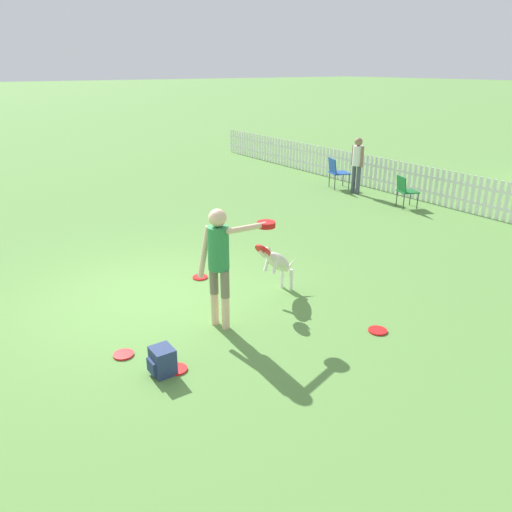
# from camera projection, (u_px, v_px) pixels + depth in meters

# --- Properties ---
(ground_plane) EXTENTS (240.00, 240.00, 0.00)m
(ground_plane) POSITION_uv_depth(u_px,v_px,m) (150.00, 299.00, 7.67)
(ground_plane) COLOR #5B8C42
(handler_person) EXTENTS (0.45, 1.09, 1.67)m
(handler_person) POSITION_uv_depth(u_px,v_px,m) (222.00, 254.00, 6.53)
(handler_person) COLOR beige
(handler_person) RESTS_ON ground_plane
(leaping_dog) EXTENTS (0.47, 0.98, 0.94)m
(leaping_dog) POSITION_uv_depth(u_px,v_px,m) (277.00, 261.00, 7.62)
(leaping_dog) COLOR beige
(leaping_dog) RESTS_ON ground_plane
(frisbee_near_handler) EXTENTS (0.25, 0.25, 0.02)m
(frisbee_near_handler) POSITION_uv_depth(u_px,v_px,m) (378.00, 331.00, 6.72)
(frisbee_near_handler) COLOR red
(frisbee_near_handler) RESTS_ON ground_plane
(frisbee_near_dog) EXTENTS (0.25, 0.25, 0.02)m
(frisbee_near_dog) POSITION_uv_depth(u_px,v_px,m) (177.00, 369.00, 5.87)
(frisbee_near_dog) COLOR red
(frisbee_near_dog) RESTS_ON ground_plane
(frisbee_midfield) EXTENTS (0.25, 0.25, 0.02)m
(frisbee_midfield) POSITION_uv_depth(u_px,v_px,m) (200.00, 277.00, 8.42)
(frisbee_midfield) COLOR red
(frisbee_midfield) RESTS_ON ground_plane
(frisbee_far_scatter) EXTENTS (0.25, 0.25, 0.02)m
(frisbee_far_scatter) POSITION_uv_depth(u_px,v_px,m) (124.00, 355.00, 6.17)
(frisbee_far_scatter) COLOR red
(frisbee_far_scatter) RESTS_ON ground_plane
(backpack_on_grass) EXTENTS (0.28, 0.28, 0.33)m
(backpack_on_grass) POSITION_uv_depth(u_px,v_px,m) (162.00, 361.00, 5.76)
(backpack_on_grass) COLOR navy
(backpack_on_grass) RESTS_ON ground_plane
(picket_fence) EXTENTS (22.41, 0.04, 0.92)m
(picket_fence) POSITION_uv_depth(u_px,v_px,m) (476.00, 195.00, 11.89)
(picket_fence) COLOR white
(picket_fence) RESTS_ON ground_plane
(folding_chair_blue_left) EXTENTS (0.67, 0.68, 0.88)m
(folding_chair_blue_left) POSITION_uv_depth(u_px,v_px,m) (336.00, 170.00, 14.38)
(folding_chair_blue_left) COLOR #333338
(folding_chair_blue_left) RESTS_ON ground_plane
(folding_chair_center) EXTENTS (0.58, 0.59, 0.80)m
(folding_chair_center) POSITION_uv_depth(u_px,v_px,m) (405.00, 189.00, 12.42)
(folding_chair_center) COLOR #333338
(folding_chair_center) RESTS_ON ground_plane
(spectator_standing) EXTENTS (0.42, 0.27, 1.53)m
(spectator_standing) POSITION_uv_depth(u_px,v_px,m) (357.00, 161.00, 13.66)
(spectator_standing) COLOR #474C5B
(spectator_standing) RESTS_ON ground_plane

